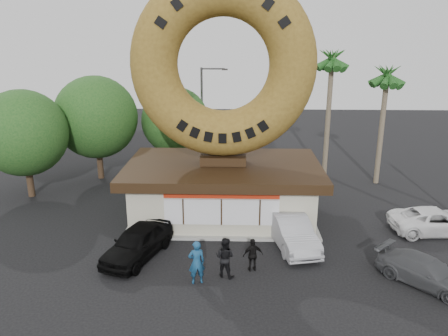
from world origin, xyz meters
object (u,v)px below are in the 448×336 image
Objects in this scene: person_left at (197,262)px; car_grey at (426,272)px; donut_shop at (223,188)px; street_lamp at (204,113)px; person_right at (253,255)px; car_black at (137,242)px; car_silver at (291,231)px; giant_donut at (223,65)px; car_white at (436,221)px; person_center at (225,257)px.

person_left reaches higher than car_grey.
donut_shop is 1.40× the size of street_lamp.
car_black is at bearing -25.49° from person_right.
car_silver is at bearing -44.93° from donut_shop.
street_lamp is at bearing 100.11° from car_silver.
person_left is 9.93m from car_grey.
giant_donut is at bearing 98.61° from car_grey.
giant_donut is 11.07m from street_lamp.
person_center is at bearing 109.73° from car_white.
street_lamp is 1.74× the size of car_black.
street_lamp reaches higher than car_white.
car_white is at bearing -135.07° from person_center.
person_left reaches higher than person_center.
giant_donut is 2.08× the size of car_silver.
car_silver is at bearing -142.60° from person_right.
car_black is (-4.29, 1.62, -0.15)m from person_center.
person_center is 1.38m from person_right.
car_black is at bearing -127.96° from giant_donut.
car_silver is at bearing -114.91° from person_center.
person_right is at bearing -171.14° from person_left.
street_lamp is at bearing 45.37° from car_white.
car_silver reaches higher than car_black.
person_right is at bearing 8.43° from car_black.
car_grey is at bearing 149.58° from car_white.
giant_donut is 5.40× the size of person_center.
donut_shop is 10.54m from street_lamp.
person_left is 1.35m from person_center.
car_grey is (10.85, -17.16, -3.87)m from street_lamp.
street_lamp reaches higher than car_grey.
person_left is at bearing -86.93° from street_lamp.
street_lamp is 1.89× the size of car_grey.
car_black is (-5.55, 1.10, -0.01)m from person_right.
person_right is (2.47, 1.12, -0.21)m from person_left.
person_center is 8.73m from car_grey.
car_white is at bearing -172.07° from person_left.
donut_shop is at bearing -90.00° from giant_donut.
donut_shop is at bearing 123.31° from car_silver.
person_center is at bearing -87.59° from donut_shop.
street_lamp is 1.65× the size of car_silver.
car_grey is at bearing -38.44° from donut_shop.
person_center is at bearing -87.60° from giant_donut.
person_left is 1.07× the size of person_center.
car_white is (11.69, -1.88, -8.16)m from giant_donut.
person_center is 0.44× the size of car_grey.
person_right reaches higher than car_black.
giant_donut is 6.35× the size of person_right.
person_center reaches higher than car_silver.
donut_shop is at bearing 71.54° from car_black.
person_left is at bearing -152.31° from car_silver.
car_silver is at bearing 30.84° from car_black.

